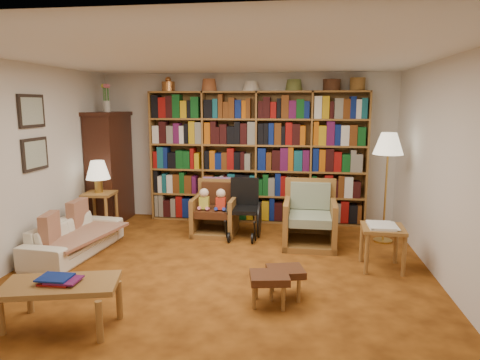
% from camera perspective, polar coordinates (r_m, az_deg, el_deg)
% --- Properties ---
extents(floor, '(5.00, 5.00, 0.00)m').
position_cam_1_polar(floor, '(5.25, -2.57, -12.15)').
color(floor, '#A25718').
rests_on(floor, ground).
extents(ceiling, '(5.00, 5.00, 0.00)m').
position_cam_1_polar(ceiling, '(4.89, -2.81, 16.10)').
color(ceiling, white).
rests_on(ceiling, wall_back).
extents(wall_back, '(5.00, 0.00, 5.00)m').
position_cam_1_polar(wall_back, '(7.37, 0.80, 4.34)').
color(wall_back, silver).
rests_on(wall_back, floor).
extents(wall_front, '(5.00, 0.00, 5.00)m').
position_cam_1_polar(wall_front, '(2.55, -12.85, -6.90)').
color(wall_front, silver).
rests_on(wall_front, floor).
extents(wall_left, '(0.00, 5.00, 5.00)m').
position_cam_1_polar(wall_left, '(5.90, -27.33, 1.79)').
color(wall_left, silver).
rests_on(wall_left, floor).
extents(wall_right, '(0.00, 5.00, 5.00)m').
position_cam_1_polar(wall_right, '(5.10, 26.12, 0.76)').
color(wall_right, silver).
rests_on(wall_right, floor).
extents(bookshelf, '(3.60, 0.30, 2.42)m').
position_cam_1_polar(bookshelf, '(7.19, 2.22, 3.55)').
color(bookshelf, olive).
rests_on(bookshelf, floor).
extents(curio_cabinet, '(0.50, 0.95, 2.40)m').
position_cam_1_polar(curio_cabinet, '(7.54, -16.96, 1.77)').
color(curio_cabinet, '#38180F').
rests_on(curio_cabinet, floor).
extents(framed_pictures, '(0.03, 0.52, 0.97)m').
position_cam_1_polar(framed_pictures, '(6.10, -25.85, 5.69)').
color(framed_pictures, black).
rests_on(framed_pictures, wall_left).
extents(sofa, '(1.60, 0.73, 0.46)m').
position_cam_1_polar(sofa, '(6.18, -21.16, -7.15)').
color(sofa, silver).
rests_on(sofa, floor).
extents(sofa_throw, '(0.94, 1.44, 0.04)m').
position_cam_1_polar(sofa_throw, '(6.14, -20.79, -6.55)').
color(sofa_throw, '#CBB294').
rests_on(sofa_throw, sofa).
extents(cushion_left, '(0.13, 0.41, 0.41)m').
position_cam_1_polar(cushion_left, '(6.48, -20.82, -4.31)').
color(cushion_left, maroon).
rests_on(cushion_left, sofa).
extents(cushion_right, '(0.19, 0.41, 0.39)m').
position_cam_1_polar(cushion_right, '(5.89, -24.04, -5.92)').
color(cushion_right, maroon).
rests_on(cushion_right, sofa).
extents(side_table_lamp, '(0.48, 0.48, 0.64)m').
position_cam_1_polar(side_table_lamp, '(7.00, -18.20, -2.85)').
color(side_table_lamp, olive).
rests_on(side_table_lamp, floor).
extents(table_lamp, '(0.36, 0.36, 0.50)m').
position_cam_1_polar(table_lamp, '(6.91, -18.42, 1.14)').
color(table_lamp, '#BB923C').
rests_on(table_lamp, side_table_lamp).
extents(armchair_leather, '(0.67, 0.71, 0.84)m').
position_cam_1_polar(armchair_leather, '(6.69, -3.23, -4.14)').
color(armchair_leather, olive).
rests_on(armchair_leather, floor).
extents(armchair_sage, '(0.75, 0.78, 0.92)m').
position_cam_1_polar(armchair_sage, '(6.23, 9.25, -5.29)').
color(armchair_sage, olive).
rests_on(armchair_sage, floor).
extents(wheelchair, '(0.50, 0.70, 0.88)m').
position_cam_1_polar(wheelchair, '(6.49, 0.49, -4.07)').
color(wheelchair, black).
rests_on(wheelchair, floor).
extents(floor_lamp, '(0.42, 0.42, 1.59)m').
position_cam_1_polar(floor_lamp, '(6.40, 19.16, 4.03)').
color(floor_lamp, '#BB923C').
rests_on(floor_lamp, floor).
extents(side_table_papers, '(0.52, 0.52, 0.56)m').
position_cam_1_polar(side_table_papers, '(5.48, 18.50, -6.79)').
color(side_table_papers, olive).
rests_on(side_table_papers, floor).
extents(footstool_a, '(0.43, 0.39, 0.31)m').
position_cam_1_polar(footstool_a, '(4.56, 6.09, -12.29)').
color(footstool_a, '#4B2414').
rests_on(footstool_a, floor).
extents(footstool_b, '(0.43, 0.38, 0.32)m').
position_cam_1_polar(footstool_b, '(4.37, 3.94, -13.12)').
color(footstool_b, '#4B2414').
rests_on(footstool_b, floor).
extents(coffee_table, '(1.09, 0.72, 0.47)m').
position_cam_1_polar(coffee_table, '(4.25, -22.80, -13.15)').
color(coffee_table, olive).
rests_on(coffee_table, floor).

